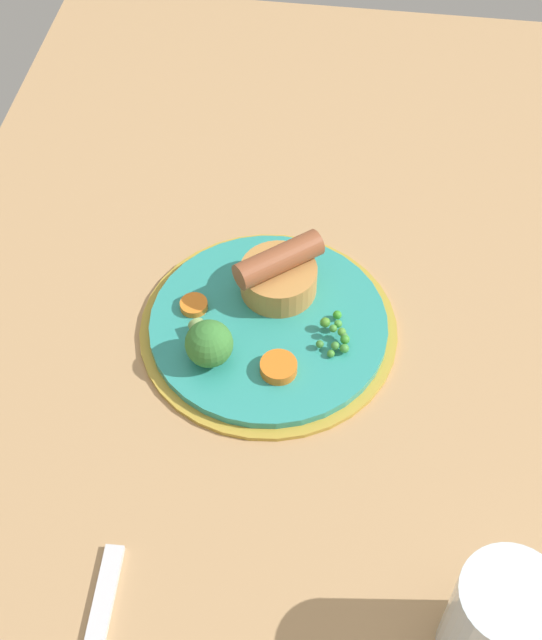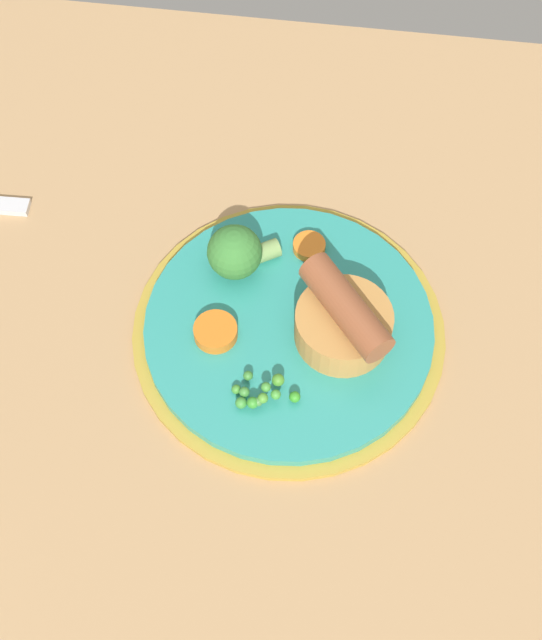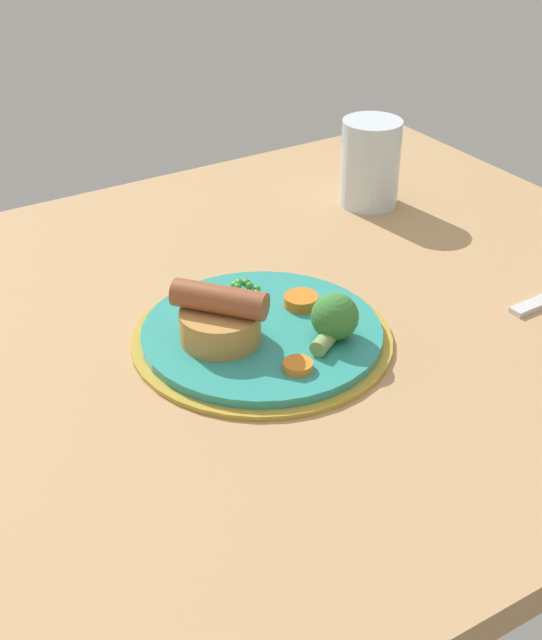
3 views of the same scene
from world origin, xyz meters
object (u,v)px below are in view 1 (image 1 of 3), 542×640
broccoli_floret_near (208,343)px  carrot_slice_1 (194,305)px  pea_pile (335,333)px  drinking_glass (498,622)px  carrot_slice_0 (279,367)px  sausage_pudding (279,274)px  dinner_plate (269,327)px

broccoli_floret_near → carrot_slice_1: bearing=173.5°
pea_pile → drinking_glass: 31.19cm
broccoli_floret_near → carrot_slice_0: bearing=52.8°
sausage_pudding → pea_pile: bearing=98.6°
carrot_slice_1 → carrot_slice_0: bearing=55.2°
carrot_slice_0 → sausage_pudding: bearing=-172.5°
dinner_plate → drinking_glass: bearing=36.0°
dinner_plate → carrot_slice_1: carrot_slice_1 is taller
pea_pile → sausage_pudding: bearing=-131.9°
sausage_pudding → pea_pile: sausage_pudding is taller
sausage_pudding → drinking_glass: (33.12, 20.47, 1.78)cm
drinking_glass → pea_pile: bearing=-152.6°
sausage_pudding → drinking_glass: drinking_glass is taller
sausage_pudding → pea_pile: size_ratio=1.62×
carrot_slice_1 → dinner_plate: bearing=84.0°
dinner_plate → sausage_pudding: bearing=174.5°
dinner_plate → sausage_pudding: size_ratio=2.94×
carrot_slice_0 → drinking_glass: 30.18cm
pea_pile → carrot_slice_0: (4.49, -4.89, -0.32)cm
drinking_glass → broccoli_floret_near: bearing=-132.6°
sausage_pudding → broccoli_floret_near: 10.78cm
carrot_slice_0 → carrot_slice_1: size_ratio=1.28×
dinner_plate → carrot_slice_0: bearing=16.9°
dinner_plate → broccoli_floret_near: bearing=-45.1°
sausage_pudding → carrot_slice_0: (10.06, 1.32, -1.78)cm
broccoli_floret_near → carrot_slice_0: (0.74, 6.74, -1.63)cm
broccoli_floret_near → carrot_slice_0: broccoli_floret_near is taller
dinner_plate → carrot_slice_0: (5.71, 1.74, 1.40)cm
sausage_pudding → carrot_slice_0: sausage_pudding is taller
carrot_slice_0 → broccoli_floret_near: bearing=-96.2°
dinner_plate → carrot_slice_0: carrot_slice_0 is taller
carrot_slice_0 → carrot_slice_1: carrot_slice_0 is taller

